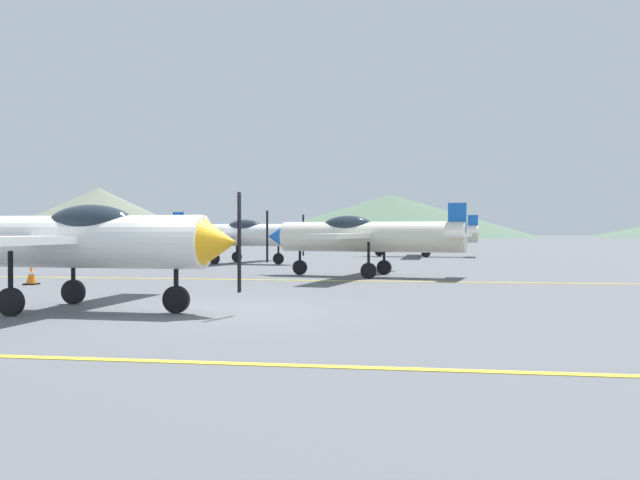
# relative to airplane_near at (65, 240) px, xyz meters

# --- Properties ---
(ground_plane) EXTENTS (400.00, 400.00, 0.00)m
(ground_plane) POSITION_rel_airplane_near_xyz_m (3.01, 0.16, -1.40)
(ground_plane) COLOR #54565B
(apron_line_near) EXTENTS (80.00, 0.16, 0.01)m
(apron_line_near) POSITION_rel_airplane_near_xyz_m (3.01, -4.72, -1.40)
(apron_line_near) COLOR yellow
(apron_line_near) RESTS_ON ground_plane
(apron_line_far) EXTENTS (80.00, 0.16, 0.01)m
(apron_line_far) POSITION_rel_airplane_near_xyz_m (3.01, 8.56, -1.40)
(apron_line_far) COLOR yellow
(apron_line_far) RESTS_ON ground_plane
(airplane_near) EXTENTS (7.22, 8.31, 2.49)m
(airplane_near) POSITION_rel_airplane_near_xyz_m (0.00, 0.00, 0.00)
(airplane_near) COLOR white
(airplane_near) RESTS_ON ground_plane
(airplane_mid) EXTENTS (7.28, 8.32, 2.49)m
(airplane_mid) POSITION_rel_airplane_near_xyz_m (4.95, 10.80, 0.00)
(airplane_mid) COLOR silver
(airplane_mid) RESTS_ON ground_plane
(airplane_far) EXTENTS (7.29, 8.27, 2.49)m
(airplane_far) POSITION_rel_airplane_near_xyz_m (-2.00, 18.93, 0.00)
(airplane_far) COLOR white
(airplane_far) RESTS_ON ground_plane
(airplane_back) EXTENTS (7.19, 8.29, 2.49)m
(airplane_back) POSITION_rel_airplane_near_xyz_m (6.61, 28.72, 0.00)
(airplane_back) COLOR silver
(airplane_back) RESTS_ON ground_plane
(traffic_cone_front) EXTENTS (0.36, 0.36, 0.59)m
(traffic_cone_front) POSITION_rel_airplane_near_xyz_m (-4.32, 5.74, -1.11)
(traffic_cone_front) COLOR black
(traffic_cone_front) RESTS_ON ground_plane
(hill_left) EXTENTS (51.60, 51.60, 12.28)m
(hill_left) POSITION_rel_airplane_near_xyz_m (-74.63, 148.05, 4.74)
(hill_left) COLOR slate
(hill_left) RESTS_ON ground_plane
(hill_centerleft) EXTENTS (66.12, 66.12, 9.70)m
(hill_centerleft) POSITION_rel_airplane_near_xyz_m (-1.10, 143.27, 3.45)
(hill_centerleft) COLOR #4C6651
(hill_centerleft) RESTS_ON ground_plane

